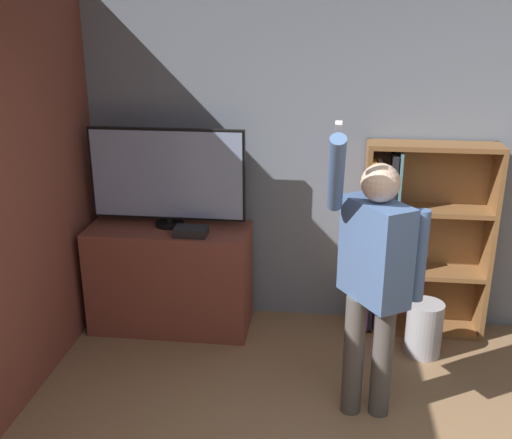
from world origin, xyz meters
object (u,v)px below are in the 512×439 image
(television, at_px, (167,176))
(game_console, at_px, (191,231))
(bookshelf, at_px, (410,243))
(waste_bin, at_px, (424,329))
(person, at_px, (374,270))

(television, distance_m, game_console, 0.47)
(game_console, bearing_deg, bookshelf, 10.83)
(television, distance_m, waste_bin, 2.25)
(game_console, xyz_separation_m, person, (1.30, -0.81, 0.12))
(bookshelf, xyz_separation_m, waste_bin, (0.10, -0.38, -0.54))
(game_console, height_order, bookshelf, bookshelf)
(television, height_order, waste_bin, television)
(bookshelf, bearing_deg, television, -176.07)
(person, distance_m, waste_bin, 1.19)
(television, relative_size, game_console, 4.87)
(person, bearing_deg, waste_bin, 114.96)
(bookshelf, bearing_deg, waste_bin, -74.75)
(waste_bin, bearing_deg, game_console, 178.13)
(television, bearing_deg, bookshelf, 3.93)
(bookshelf, height_order, person, person)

